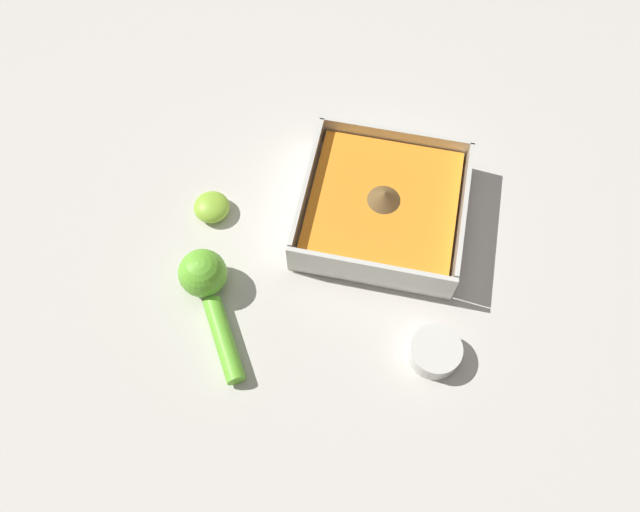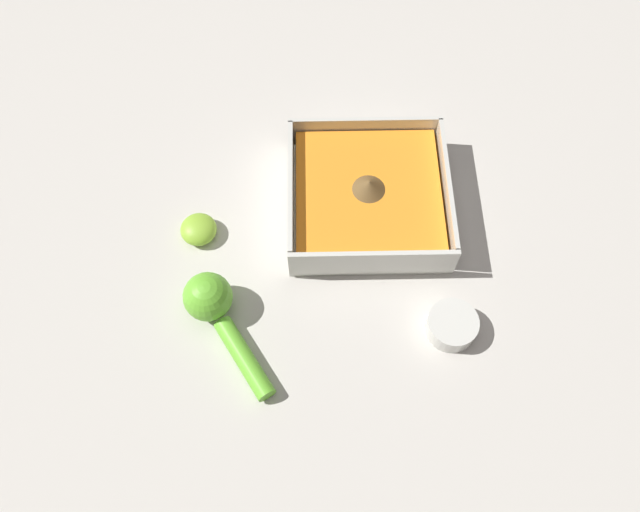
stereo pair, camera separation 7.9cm
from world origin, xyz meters
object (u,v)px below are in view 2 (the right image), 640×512
Objects in this scene: square_dish at (368,198)px; lemon_squeezer at (215,309)px; spice_bowl at (452,326)px; lemon_half at (199,229)px.

square_dish is 1.35× the size of lemon_squeezer.
square_dish reaches higher than spice_bowl.
spice_bowl is at bearing -23.80° from lemon_half.
lemon_squeezer reaches higher than lemon_half.
lemon_squeezer reaches higher than spice_bowl.
spice_bowl reaches higher than lemon_half.
lemon_squeezer is (-0.29, 0.02, 0.01)m from spice_bowl.
square_dish is 4.39× the size of lemon_half.
spice_bowl is 0.40× the size of lemon_squeezer.
square_dish is 3.38× the size of spice_bowl.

